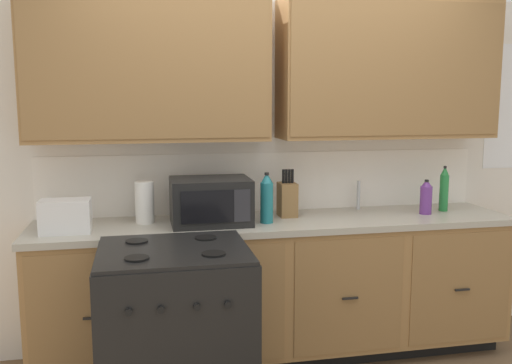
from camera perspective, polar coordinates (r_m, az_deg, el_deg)
wall_unit at (r=3.67m, az=1.57°, el=7.56°), size 4.21×0.40×2.37m
counter_run at (r=3.68m, az=2.21°, el=-10.68°), size 3.04×0.64×0.92m
stove_range at (r=3.00m, az=-8.21°, el=-15.39°), size 0.76×0.68×0.95m
microwave at (r=3.42m, az=-4.66°, el=-1.96°), size 0.48×0.37×0.28m
toaster at (r=3.38m, az=-18.85°, el=-3.31°), size 0.28×0.18×0.19m
knife_block at (r=3.64m, az=3.21°, el=-1.73°), size 0.11×0.14×0.31m
sink_faucet at (r=3.93m, az=10.40°, el=-1.32°), size 0.02×0.02×0.20m
paper_towel_roll at (r=3.50m, az=-11.29°, el=-2.03°), size 0.12×0.12×0.26m
bottle_green at (r=4.01m, az=18.62°, el=-0.69°), size 0.06×0.06×0.31m
bottle_violet at (r=3.88m, az=16.95°, el=-1.49°), size 0.08×0.08×0.23m
bottle_teal at (r=3.43m, az=1.10°, el=-1.69°), size 0.08×0.08×0.31m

